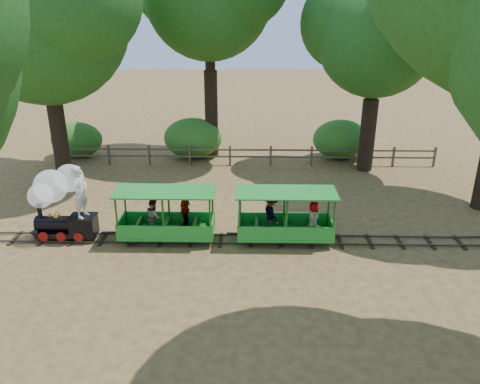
{
  "coord_description": "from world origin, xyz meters",
  "views": [
    {
      "loc": [
        -0.06,
        -14.0,
        7.39
      ],
      "look_at": [
        -0.36,
        0.5,
        1.58
      ],
      "focal_mm": 35.0,
      "sensor_mm": 36.0,
      "label": 1
    }
  ],
  "objects_px": {
    "locomotive": "(59,197)",
    "carriage_rear": "(285,220)",
    "carriage_front": "(168,219)",
    "fence": "(250,154)"
  },
  "relations": [
    {
      "from": "carriage_front",
      "to": "carriage_rear",
      "type": "distance_m",
      "value": 3.88
    },
    {
      "from": "carriage_front",
      "to": "fence",
      "type": "relative_size",
      "value": 0.18
    },
    {
      "from": "carriage_front",
      "to": "fence",
      "type": "bearing_deg",
      "value": 70.97
    },
    {
      "from": "carriage_rear",
      "to": "fence",
      "type": "relative_size",
      "value": 0.18
    },
    {
      "from": "locomotive",
      "to": "carriage_rear",
      "type": "height_order",
      "value": "locomotive"
    },
    {
      "from": "locomotive",
      "to": "carriage_front",
      "type": "bearing_deg",
      "value": -0.37
    },
    {
      "from": "locomotive",
      "to": "carriage_rear",
      "type": "xyz_separation_m",
      "value": [
        7.43,
        -0.04,
        -0.75
      ]
    },
    {
      "from": "locomotive",
      "to": "carriage_rear",
      "type": "distance_m",
      "value": 7.46
    },
    {
      "from": "locomotive",
      "to": "fence",
      "type": "height_order",
      "value": "locomotive"
    },
    {
      "from": "locomotive",
      "to": "carriage_rear",
      "type": "relative_size",
      "value": 0.82
    }
  ]
}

